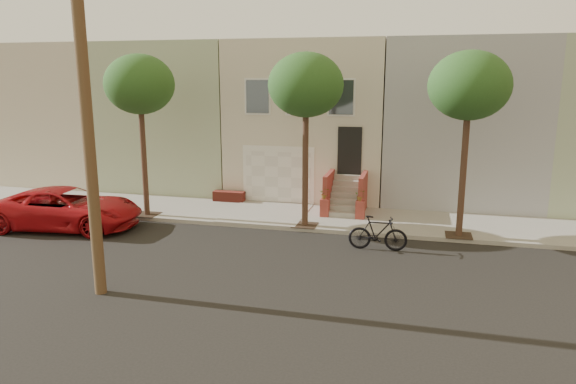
# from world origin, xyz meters

# --- Properties ---
(ground) EXTENTS (90.00, 90.00, 0.00)m
(ground) POSITION_xyz_m (0.00, 0.00, 0.00)
(ground) COLOR black
(ground) RESTS_ON ground
(sidewalk) EXTENTS (40.00, 3.70, 0.15)m
(sidewalk) POSITION_xyz_m (0.00, 5.35, 0.07)
(sidewalk) COLOR gray
(sidewalk) RESTS_ON ground
(house_row) EXTENTS (33.10, 11.70, 7.00)m
(house_row) POSITION_xyz_m (0.00, 11.19, 3.64)
(house_row) COLOR beige
(house_row) RESTS_ON sidewalk
(tree_left) EXTENTS (2.70, 2.57, 6.30)m
(tree_left) POSITION_xyz_m (-5.50, 3.90, 5.26)
(tree_left) COLOR #2D2116
(tree_left) RESTS_ON sidewalk
(tree_mid) EXTENTS (2.70, 2.57, 6.30)m
(tree_mid) POSITION_xyz_m (1.00, 3.90, 5.26)
(tree_mid) COLOR #2D2116
(tree_mid) RESTS_ON sidewalk
(tree_right) EXTENTS (2.70, 2.57, 6.30)m
(tree_right) POSITION_xyz_m (6.50, 3.90, 5.26)
(tree_right) COLOR #2D2116
(tree_right) RESTS_ON sidewalk
(pickup_truck) EXTENTS (5.75, 3.13, 1.53)m
(pickup_truck) POSITION_xyz_m (-7.70, 1.89, 0.77)
(pickup_truck) COLOR #A70F16
(pickup_truck) RESTS_ON ground
(motorcycle) EXTENTS (1.93, 0.62, 1.15)m
(motorcycle) POSITION_xyz_m (3.82, 2.10, 0.57)
(motorcycle) COLOR black
(motorcycle) RESTS_ON ground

